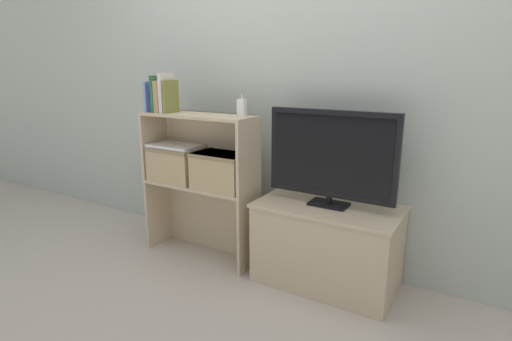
{
  "coord_description": "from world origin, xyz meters",
  "views": [
    {
      "loc": [
        1.23,
        -1.88,
        1.27
      ],
      "look_at": [
        0.0,
        0.13,
        0.67
      ],
      "focal_mm": 28.0,
      "sensor_mm": 36.0,
      "label": 1
    }
  ],
  "objects_px": {
    "book_olive": "(171,97)",
    "laptop": "(175,146)",
    "storage_basket_left": "(176,163)",
    "book_ivory": "(166,93)",
    "book_navy": "(155,98)",
    "storage_basket_right": "(221,170)",
    "tv_stand": "(327,245)",
    "book_skyblue": "(151,97)",
    "book_forest": "(158,94)",
    "book_tan": "(163,97)",
    "baby_monitor": "(242,108)",
    "tv": "(331,156)"
  },
  "relations": [
    {
      "from": "book_olive",
      "to": "storage_basket_right",
      "type": "distance_m",
      "value": 0.59
    },
    {
      "from": "tv_stand",
      "to": "book_ivory",
      "type": "height_order",
      "value": "book_ivory"
    },
    {
      "from": "laptop",
      "to": "book_ivory",
      "type": "bearing_deg",
      "value": -142.73
    },
    {
      "from": "book_navy",
      "to": "book_forest",
      "type": "bearing_deg",
      "value": 0.0
    },
    {
      "from": "book_olive",
      "to": "storage_basket_left",
      "type": "distance_m",
      "value": 0.45
    },
    {
      "from": "book_olive",
      "to": "baby_monitor",
      "type": "distance_m",
      "value": 0.54
    },
    {
      "from": "tv_stand",
      "to": "baby_monitor",
      "type": "height_order",
      "value": "baby_monitor"
    },
    {
      "from": "book_olive",
      "to": "laptop",
      "type": "distance_m",
      "value": 0.33
    },
    {
      "from": "book_skyblue",
      "to": "storage_basket_right",
      "type": "bearing_deg",
      "value": 2.5
    },
    {
      "from": "book_forest",
      "to": "laptop",
      "type": "height_order",
      "value": "book_forest"
    },
    {
      "from": "tv_stand",
      "to": "laptop",
      "type": "relative_size",
      "value": 2.34
    },
    {
      "from": "book_skyblue",
      "to": "baby_monitor",
      "type": "xyz_separation_m",
      "value": [
        0.71,
        0.04,
        -0.05
      ]
    },
    {
      "from": "book_olive",
      "to": "laptop",
      "type": "bearing_deg",
      "value": 99.19
    },
    {
      "from": "book_olive",
      "to": "storage_basket_right",
      "type": "bearing_deg",
      "value": 3.65
    },
    {
      "from": "baby_monitor",
      "to": "laptop",
      "type": "xyz_separation_m",
      "value": [
        -0.54,
        -0.01,
        -0.28
      ]
    },
    {
      "from": "book_forest",
      "to": "book_tan",
      "type": "relative_size",
      "value": 1.16
    },
    {
      "from": "book_navy",
      "to": "tv_stand",
      "type": "bearing_deg",
      "value": 6.15
    },
    {
      "from": "book_skyblue",
      "to": "book_olive",
      "type": "xyz_separation_m",
      "value": [
        0.17,
        0.0,
        0.01
      ]
    },
    {
      "from": "tv",
      "to": "book_navy",
      "type": "distance_m",
      "value": 1.26
    },
    {
      "from": "book_forest",
      "to": "book_ivory",
      "type": "height_order",
      "value": "book_ivory"
    },
    {
      "from": "tv_stand",
      "to": "tv",
      "type": "xyz_separation_m",
      "value": [
        0.0,
        -0.0,
        0.54
      ]
    },
    {
      "from": "book_skyblue",
      "to": "laptop",
      "type": "relative_size",
      "value": 0.56
    },
    {
      "from": "tv_stand",
      "to": "storage_basket_right",
      "type": "height_order",
      "value": "storage_basket_right"
    },
    {
      "from": "book_ivory",
      "to": "baby_monitor",
      "type": "xyz_separation_m",
      "value": [
        0.57,
        0.04,
        -0.07
      ]
    },
    {
      "from": "book_ivory",
      "to": "tv",
      "type": "bearing_deg",
      "value": 6.67
    },
    {
      "from": "book_tan",
      "to": "laptop",
      "type": "bearing_deg",
      "value": 19.48
    },
    {
      "from": "book_tan",
      "to": "storage_basket_right",
      "type": "xyz_separation_m",
      "value": [
        0.45,
        0.02,
        -0.45
      ]
    },
    {
      "from": "book_forest",
      "to": "book_tan",
      "type": "height_order",
      "value": "book_forest"
    },
    {
      "from": "book_ivory",
      "to": "storage_basket_right",
      "type": "relative_size",
      "value": 0.71
    },
    {
      "from": "tv_stand",
      "to": "storage_basket_left",
      "type": "xyz_separation_m",
      "value": [
        -1.08,
        -0.11,
        0.4
      ]
    },
    {
      "from": "book_navy",
      "to": "book_tan",
      "type": "relative_size",
      "value": 0.86
    },
    {
      "from": "storage_basket_left",
      "to": "book_ivory",
      "type": "bearing_deg",
      "value": -142.73
    },
    {
      "from": "book_olive",
      "to": "storage_basket_right",
      "type": "height_order",
      "value": "book_olive"
    },
    {
      "from": "storage_basket_left",
      "to": "tv_stand",
      "type": "bearing_deg",
      "value": 5.67
    },
    {
      "from": "baby_monitor",
      "to": "book_navy",
      "type": "bearing_deg",
      "value": -176.68
    },
    {
      "from": "tv",
      "to": "book_ivory",
      "type": "distance_m",
      "value": 1.16
    },
    {
      "from": "tv",
      "to": "book_tan",
      "type": "xyz_separation_m",
      "value": [
        -1.15,
        -0.13,
        0.3
      ]
    },
    {
      "from": "book_ivory",
      "to": "tv_stand",
      "type": "bearing_deg",
      "value": 6.75
    },
    {
      "from": "book_navy",
      "to": "book_skyblue",
      "type": "bearing_deg",
      "value": 180.0
    },
    {
      "from": "book_navy",
      "to": "storage_basket_right",
      "type": "xyz_separation_m",
      "value": [
        0.52,
        0.02,
        -0.43
      ]
    },
    {
      "from": "book_navy",
      "to": "storage_basket_left",
      "type": "xyz_separation_m",
      "value": [
        0.14,
        0.02,
        -0.43
      ]
    },
    {
      "from": "book_olive",
      "to": "laptop",
      "type": "relative_size",
      "value": 0.59
    },
    {
      "from": "tv_stand",
      "to": "storage_basket_left",
      "type": "relative_size",
      "value": 2.3
    },
    {
      "from": "book_tan",
      "to": "storage_basket_left",
      "type": "distance_m",
      "value": 0.45
    },
    {
      "from": "book_navy",
      "to": "book_tan",
      "type": "bearing_deg",
      "value": 0.0
    },
    {
      "from": "book_skyblue",
      "to": "storage_basket_left",
      "type": "height_order",
      "value": "book_skyblue"
    },
    {
      "from": "book_olive",
      "to": "storage_basket_right",
      "type": "xyz_separation_m",
      "value": [
        0.38,
        0.02,
        -0.45
      ]
    },
    {
      "from": "tv_stand",
      "to": "book_navy",
      "type": "distance_m",
      "value": 1.48
    },
    {
      "from": "tv_stand",
      "to": "book_forest",
      "type": "bearing_deg",
      "value": -173.66
    },
    {
      "from": "tv_stand",
      "to": "tv",
      "type": "distance_m",
      "value": 0.54
    }
  ]
}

